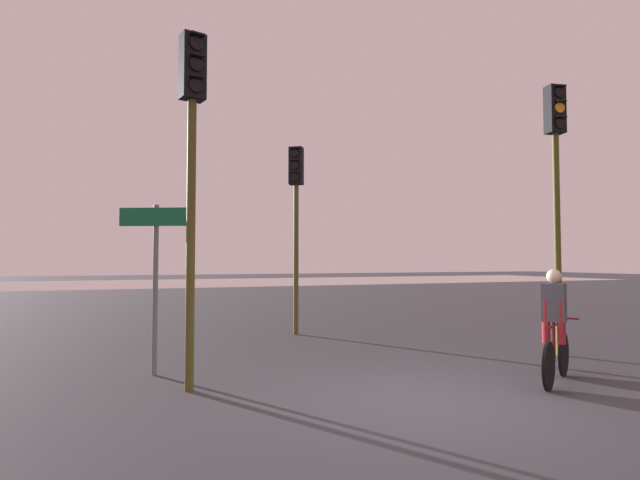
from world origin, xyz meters
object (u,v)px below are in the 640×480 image
at_px(traffic_light_near_left, 192,143).
at_px(traffic_light_center, 296,204).
at_px(cyclist, 555,326).
at_px(traffic_light_near_right, 556,169).
at_px(direction_sign_post, 155,264).

distance_m(traffic_light_near_left, traffic_light_center, 5.27).
height_order(traffic_light_center, cyclist, traffic_light_center).
xyz_separation_m(traffic_light_near_right, cyclist, (-1.78, -1.59, -2.63)).
height_order(traffic_light_near_left, cyclist, traffic_light_near_left).
xyz_separation_m(traffic_light_center, direction_sign_post, (-3.35, -3.23, -1.40)).
distance_m(traffic_light_near_left, direction_sign_post, 2.03).
bearing_deg(cyclist, traffic_light_near_left, -139.94).
xyz_separation_m(direction_sign_post, cyclist, (5.26, -2.62, -0.88)).
xyz_separation_m(traffic_light_center, cyclist, (1.90, -5.85, -2.28)).
distance_m(traffic_light_center, direction_sign_post, 4.86).
height_order(traffic_light_near_left, direction_sign_post, traffic_light_near_left).
xyz_separation_m(traffic_light_near_left, cyclist, (4.86, -1.49, -2.52)).
xyz_separation_m(traffic_light_near_left, traffic_light_center, (2.96, 4.36, -0.24)).
xyz_separation_m(traffic_light_near_left, traffic_light_near_right, (6.64, 0.10, 0.11)).
relative_size(traffic_light_center, direction_sign_post, 1.72).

